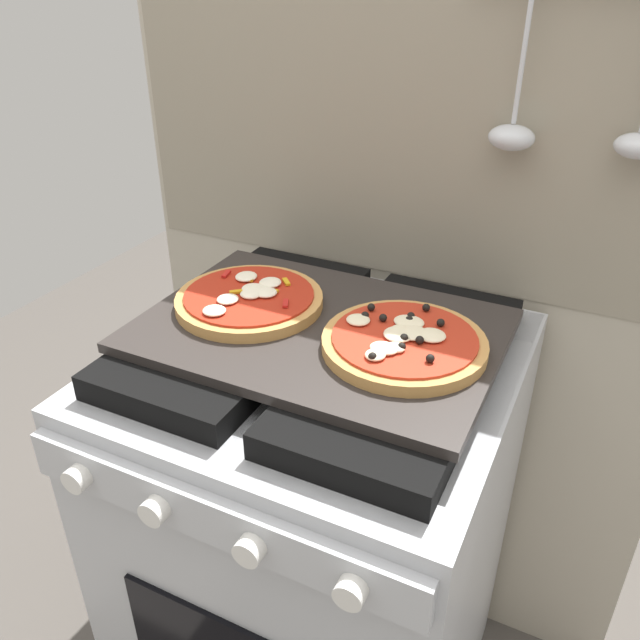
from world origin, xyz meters
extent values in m
cube|color=#B2A893|center=(0.00, 0.34, 0.78)|extent=(1.10, 0.03, 1.55)
cube|color=gray|center=(0.00, 0.32, 1.15)|extent=(1.08, 0.00, 0.56)
cylinder|color=silver|center=(0.19, 0.29, 1.28)|extent=(0.01, 0.01, 0.20)
ellipsoid|color=silver|center=(0.19, 0.29, 1.16)|extent=(0.07, 0.06, 0.04)
ellipsoid|color=silver|center=(0.38, 0.29, 1.17)|extent=(0.07, 0.06, 0.04)
cube|color=#B7BABF|center=(0.00, 0.00, 0.43)|extent=(0.60, 0.60, 0.86)
cube|color=black|center=(0.00, 0.00, 0.85)|extent=(0.59, 0.59, 0.01)
cube|color=black|center=(-0.14, 0.00, 0.88)|extent=(0.24, 0.51, 0.04)
cube|color=black|center=(0.14, 0.00, 0.88)|extent=(0.24, 0.51, 0.04)
cube|color=#B7BABF|center=(0.00, -0.31, 0.80)|extent=(0.58, 0.02, 0.07)
cylinder|color=silver|center=(-0.20, -0.33, 0.80)|extent=(0.04, 0.02, 0.04)
cylinder|color=silver|center=(-0.07, -0.33, 0.80)|extent=(0.04, 0.02, 0.04)
cylinder|color=silver|center=(0.07, -0.33, 0.80)|extent=(0.04, 0.02, 0.04)
cylinder|color=silver|center=(0.20, -0.33, 0.80)|extent=(0.04, 0.02, 0.04)
cube|color=#2D2826|center=(0.00, 0.00, 0.91)|extent=(0.54, 0.38, 0.02)
cylinder|color=#C18947|center=(-0.13, 0.01, 0.93)|extent=(0.24, 0.24, 0.02)
cylinder|color=#AD2614|center=(-0.13, 0.01, 0.94)|extent=(0.21, 0.21, 0.00)
ellipsoid|color=#F4EACC|center=(-0.14, -0.07, 0.94)|extent=(0.04, 0.03, 0.01)
ellipsoid|color=#F4EACC|center=(-0.15, -0.03, 0.94)|extent=(0.03, 0.03, 0.01)
ellipsoid|color=#F4EACC|center=(-0.13, 0.02, 0.94)|extent=(0.04, 0.04, 0.01)
ellipsoid|color=#F4EACC|center=(-0.12, 0.05, 0.94)|extent=(0.04, 0.04, 0.01)
ellipsoid|color=#F4EACC|center=(-0.12, 0.00, 0.94)|extent=(0.03, 0.03, 0.01)
ellipsoid|color=#F4EACC|center=(-0.16, 0.05, 0.94)|extent=(0.04, 0.04, 0.01)
ellipsoid|color=#F4EACC|center=(-0.12, 0.01, 0.94)|extent=(0.03, 0.03, 0.01)
ellipsoid|color=#F4EACC|center=(-0.10, 0.02, 0.94)|extent=(0.04, 0.04, 0.01)
cube|color=gold|center=(-0.10, 0.02, 0.94)|extent=(0.01, 0.03, 0.00)
cube|color=gold|center=(-0.15, 0.00, 0.94)|extent=(0.02, 0.02, 0.00)
cube|color=gold|center=(-0.09, 0.07, 0.94)|extent=(0.02, 0.02, 0.00)
cube|color=gold|center=(-0.15, 0.05, 0.94)|extent=(0.01, 0.03, 0.00)
cube|color=red|center=(-0.06, 0.00, 0.94)|extent=(0.02, 0.03, 0.00)
cube|color=#19721E|center=(-0.12, 0.04, 0.94)|extent=(0.01, 0.03, 0.00)
cube|color=red|center=(-0.20, 0.05, 0.94)|extent=(0.01, 0.03, 0.00)
cylinder|color=#C18947|center=(0.14, -0.01, 0.93)|extent=(0.24, 0.24, 0.02)
cylinder|color=#B72D19|center=(0.14, -0.01, 0.94)|extent=(0.21, 0.21, 0.00)
ellipsoid|color=beige|center=(0.14, -0.05, 0.94)|extent=(0.03, 0.03, 0.01)
ellipsoid|color=beige|center=(0.13, -0.06, 0.94)|extent=(0.04, 0.03, 0.01)
ellipsoid|color=beige|center=(0.06, 0.00, 0.94)|extent=(0.04, 0.03, 0.01)
ellipsoid|color=beige|center=(0.15, 0.00, 0.94)|extent=(0.05, 0.04, 0.01)
ellipsoid|color=beige|center=(0.17, 0.01, 0.94)|extent=(0.04, 0.04, 0.01)
ellipsoid|color=beige|center=(0.13, -0.01, 0.94)|extent=(0.04, 0.04, 0.01)
ellipsoid|color=beige|center=(0.13, 0.03, 0.94)|extent=(0.05, 0.04, 0.01)
ellipsoid|color=beige|center=(0.13, 0.00, 0.94)|extent=(0.03, 0.03, 0.01)
ellipsoid|color=beige|center=(0.12, -0.08, 0.94)|extent=(0.03, 0.03, 0.01)
sphere|color=black|center=(0.09, 0.02, 0.94)|extent=(0.01, 0.01, 0.01)
sphere|color=black|center=(0.14, -0.02, 0.94)|extent=(0.01, 0.01, 0.01)
sphere|color=black|center=(0.16, -0.02, 0.94)|extent=(0.01, 0.01, 0.01)
sphere|color=black|center=(0.07, 0.04, 0.94)|extent=(0.01, 0.01, 0.01)
sphere|color=black|center=(0.18, 0.04, 0.94)|extent=(0.01, 0.01, 0.01)
sphere|color=black|center=(0.13, 0.04, 0.94)|extent=(0.01, 0.01, 0.01)
sphere|color=black|center=(0.13, 0.03, 0.94)|extent=(0.01, 0.01, 0.01)
sphere|color=black|center=(0.07, 0.01, 0.94)|extent=(0.01, 0.01, 0.01)
sphere|color=black|center=(0.14, 0.08, 0.94)|extent=(0.01, 0.01, 0.01)
sphere|color=black|center=(0.15, -0.05, 0.94)|extent=(0.01, 0.01, 0.01)
sphere|color=black|center=(0.12, -0.09, 0.94)|extent=(0.01, 0.01, 0.01)
sphere|color=black|center=(0.19, -0.06, 0.94)|extent=(0.01, 0.01, 0.01)
camera|label=1|loc=(0.38, -0.76, 1.41)|focal=36.21mm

